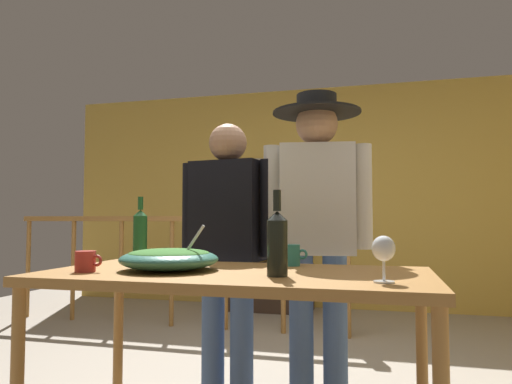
{
  "coord_description": "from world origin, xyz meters",
  "views": [
    {
      "loc": [
        0.67,
        -2.65,
        1.03
      ],
      "look_at": [
        0.08,
        -0.43,
        1.16
      ],
      "focal_mm": 33.06,
      "sensor_mm": 36.0,
      "label": 1
    }
  ],
  "objects_px": {
    "mug_red": "(86,261)",
    "person_standing_left": "(228,237)",
    "stair_railing": "(221,255)",
    "salad_bowl": "(169,258)",
    "flat_screen_tv": "(271,240)",
    "wine_bottle_dark": "(277,242)",
    "wine_glass": "(384,250)",
    "wine_bottle_green": "(140,234)",
    "framed_picture": "(245,177)",
    "tv_console": "(272,287)",
    "mug_teal": "(292,255)",
    "person_standing_right": "(317,218)",
    "serving_table": "(235,289)"
  },
  "relations": [
    {
      "from": "stair_railing",
      "to": "person_standing_right",
      "type": "xyz_separation_m",
      "value": [
        1.13,
        -1.65,
        0.34
      ]
    },
    {
      "from": "flat_screen_tv",
      "to": "person_standing_right",
      "type": "xyz_separation_m",
      "value": [
        0.86,
        -2.61,
        0.24
      ]
    },
    {
      "from": "salad_bowl",
      "to": "tv_console",
      "type": "bearing_deg",
      "value": 95.48
    },
    {
      "from": "mug_red",
      "to": "person_standing_left",
      "type": "bearing_deg",
      "value": 68.57
    },
    {
      "from": "stair_railing",
      "to": "salad_bowl",
      "type": "xyz_separation_m",
      "value": [
        0.59,
        -2.35,
        0.18
      ]
    },
    {
      "from": "wine_bottle_green",
      "to": "person_standing_left",
      "type": "height_order",
      "value": "person_standing_left"
    },
    {
      "from": "tv_console",
      "to": "mug_teal",
      "type": "height_order",
      "value": "mug_teal"
    },
    {
      "from": "wine_bottle_green",
      "to": "flat_screen_tv",
      "type": "bearing_deg",
      "value": 90.1
    },
    {
      "from": "framed_picture",
      "to": "wine_glass",
      "type": "relative_size",
      "value": 2.77
    },
    {
      "from": "tv_console",
      "to": "flat_screen_tv",
      "type": "distance_m",
      "value": 0.53
    },
    {
      "from": "person_standing_left",
      "to": "person_standing_right",
      "type": "distance_m",
      "value": 0.52
    },
    {
      "from": "mug_red",
      "to": "person_standing_left",
      "type": "xyz_separation_m",
      "value": [
        0.33,
        0.85,
        0.07
      ]
    },
    {
      "from": "framed_picture",
      "to": "person_standing_right",
      "type": "height_order",
      "value": "framed_picture"
    },
    {
      "from": "person_standing_left",
      "to": "flat_screen_tv",
      "type": "bearing_deg",
      "value": -74.02
    },
    {
      "from": "flat_screen_tv",
      "to": "serving_table",
      "type": "bearing_deg",
      "value": -79.54
    },
    {
      "from": "stair_railing",
      "to": "wine_bottle_dark",
      "type": "distance_m",
      "value": 2.68
    },
    {
      "from": "tv_console",
      "to": "flat_screen_tv",
      "type": "height_order",
      "value": "flat_screen_tv"
    },
    {
      "from": "tv_console",
      "to": "wine_bottle_dark",
      "type": "relative_size",
      "value": 2.74
    },
    {
      "from": "serving_table",
      "to": "wine_glass",
      "type": "bearing_deg",
      "value": -18.7
    },
    {
      "from": "wine_bottle_dark",
      "to": "mug_red",
      "type": "xyz_separation_m",
      "value": [
        -0.79,
        -0.06,
        -0.09
      ]
    },
    {
      "from": "flat_screen_tv",
      "to": "salad_bowl",
      "type": "bearing_deg",
      "value": -84.47
    },
    {
      "from": "wine_bottle_dark",
      "to": "stair_railing",
      "type": "bearing_deg",
      "value": 113.74
    },
    {
      "from": "stair_railing",
      "to": "wine_bottle_dark",
      "type": "bearing_deg",
      "value": -66.26
    },
    {
      "from": "tv_console",
      "to": "flat_screen_tv",
      "type": "bearing_deg",
      "value": -90.0
    },
    {
      "from": "mug_teal",
      "to": "mug_red",
      "type": "xyz_separation_m",
      "value": [
        -0.78,
        -0.46,
        -0.01
      ]
    },
    {
      "from": "wine_glass",
      "to": "wine_bottle_green",
      "type": "height_order",
      "value": "wine_bottle_green"
    },
    {
      "from": "person_standing_left",
      "to": "wine_bottle_dark",
      "type": "bearing_deg",
      "value": 128.62
    },
    {
      "from": "person_standing_left",
      "to": "wine_glass",
      "type": "bearing_deg",
      "value": 142.81
    },
    {
      "from": "serving_table",
      "to": "person_standing_left",
      "type": "relative_size",
      "value": 1.01
    },
    {
      "from": "flat_screen_tv",
      "to": "wine_bottle_dark",
      "type": "distance_m",
      "value": 3.5
    },
    {
      "from": "tv_console",
      "to": "mug_red",
      "type": "height_order",
      "value": "mug_red"
    },
    {
      "from": "flat_screen_tv",
      "to": "salad_bowl",
      "type": "xyz_separation_m",
      "value": [
        0.32,
        -3.31,
        0.07
      ]
    },
    {
      "from": "wine_bottle_dark",
      "to": "mug_teal",
      "type": "bearing_deg",
      "value": 92.48
    },
    {
      "from": "framed_picture",
      "to": "wine_bottle_green",
      "type": "xyz_separation_m",
      "value": [
        0.41,
        -3.31,
        -0.58
      ]
    },
    {
      "from": "serving_table",
      "to": "wine_bottle_dark",
      "type": "bearing_deg",
      "value": -30.9
    },
    {
      "from": "salad_bowl",
      "to": "wine_bottle_green",
      "type": "height_order",
      "value": "wine_bottle_green"
    },
    {
      "from": "stair_railing",
      "to": "tv_console",
      "type": "relative_size",
      "value": 3.75
    },
    {
      "from": "tv_console",
      "to": "flat_screen_tv",
      "type": "xyz_separation_m",
      "value": [
        0.0,
        -0.03,
        0.53
      ]
    },
    {
      "from": "salad_bowl",
      "to": "mug_red",
      "type": "xyz_separation_m",
      "value": [
        -0.3,
        -0.15,
        -0.01
      ]
    },
    {
      "from": "tv_console",
      "to": "wine_bottle_green",
      "type": "height_order",
      "value": "wine_bottle_green"
    },
    {
      "from": "person_standing_left",
      "to": "serving_table",
      "type": "bearing_deg",
      "value": 119.36
    },
    {
      "from": "mug_red",
      "to": "wine_bottle_dark",
      "type": "bearing_deg",
      "value": 4.22
    },
    {
      "from": "flat_screen_tv",
      "to": "wine_bottle_dark",
      "type": "relative_size",
      "value": 1.86
    },
    {
      "from": "serving_table",
      "to": "wine_bottle_green",
      "type": "relative_size",
      "value": 4.82
    },
    {
      "from": "mug_teal",
      "to": "person_standing_right",
      "type": "bearing_deg",
      "value": 79.85
    },
    {
      "from": "wine_bottle_green",
      "to": "mug_red",
      "type": "distance_m",
      "value": 0.48
    },
    {
      "from": "salad_bowl",
      "to": "wine_bottle_green",
      "type": "relative_size",
      "value": 1.27
    },
    {
      "from": "wine_bottle_green",
      "to": "mug_red",
      "type": "bearing_deg",
      "value": -88.59
    },
    {
      "from": "tv_console",
      "to": "serving_table",
      "type": "xyz_separation_m",
      "value": [
        0.6,
        -3.31,
        0.48
      ]
    },
    {
      "from": "framed_picture",
      "to": "wine_bottle_dark",
      "type": "relative_size",
      "value": 1.36
    }
  ]
}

